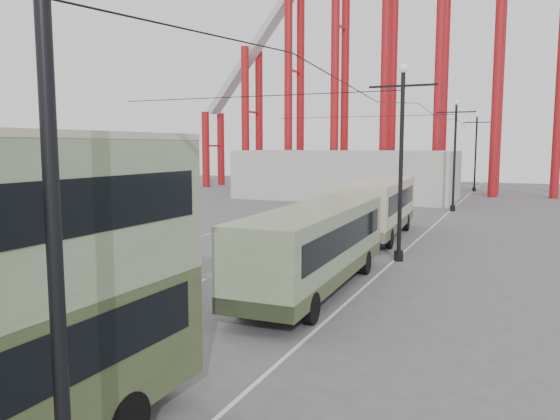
% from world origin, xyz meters
% --- Properties ---
extents(road_markings, '(12.52, 120.00, 0.01)m').
position_xyz_m(road_markings, '(-0.86, 19.70, 0.01)').
color(road_markings, silver).
rests_on(road_markings, ground).
extents(lamp_post_mid, '(3.20, 0.44, 9.32)m').
position_xyz_m(lamp_post_mid, '(5.60, 18.00, 4.68)').
color(lamp_post_mid, black).
rests_on(lamp_post_mid, ground).
extents(lamp_post_far, '(3.20, 0.44, 9.32)m').
position_xyz_m(lamp_post_far, '(5.60, 40.00, 4.68)').
color(lamp_post_far, black).
rests_on(lamp_post_far, ground).
extents(lamp_post_distant, '(3.20, 0.44, 9.32)m').
position_xyz_m(lamp_post_distant, '(5.60, 62.00, 4.68)').
color(lamp_post_distant, black).
rests_on(lamp_post_distant, ground).
extents(fairground_shed, '(22.00, 10.00, 5.00)m').
position_xyz_m(fairground_shed, '(-6.00, 47.00, 2.50)').
color(fairground_shed, '#9D9D98').
rests_on(fairground_shed, ground).
extents(single_decker_green, '(2.94, 11.38, 3.20)m').
position_xyz_m(single_decker_green, '(3.80, 11.25, 1.80)').
color(single_decker_green, gray).
rests_on(single_decker_green, ground).
extents(single_decker_cream, '(3.42, 11.19, 3.43)m').
position_xyz_m(single_decker_cream, '(3.04, 24.39, 1.94)').
color(single_decker_cream, '#BAAF96').
rests_on(single_decker_cream, ground).
extents(pedestrian, '(0.70, 0.64, 1.60)m').
position_xyz_m(pedestrian, '(-0.19, 6.74, 0.80)').
color(pedestrian, black).
rests_on(pedestrian, ground).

